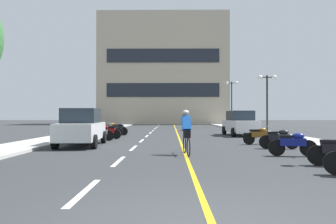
{
  "coord_description": "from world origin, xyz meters",
  "views": [
    {
      "loc": [
        -0.32,
        -4.0,
        1.49
      ],
      "look_at": [
        -0.48,
        16.88,
        1.71
      ],
      "focal_mm": 32.96,
      "sensor_mm": 36.0,
      "label": 1
    }
  ],
  "objects": [
    {
      "name": "lane_dash_8",
      "position": [
        -2.0,
        34.0,
        0.0
      ],
      "size": [
        0.14,
        2.2,
        0.01
      ],
      "primitive_type": "cube",
      "color": "silver",
      "rests_on": "ground"
    },
    {
      "name": "lane_dash_10",
      "position": [
        -2.0,
        42.0,
        0.0
      ],
      "size": [
        0.14,
        2.2,
        0.01
      ],
      "primitive_type": "cube",
      "color": "silver",
      "rests_on": "ground"
    },
    {
      "name": "motorcycle_7",
      "position": [
        -4.47,
        17.29,
        0.47
      ],
      "size": [
        1.7,
        0.6,
        0.92
      ],
      "color": "black",
      "rests_on": "ground"
    },
    {
      "name": "motorcycle_4",
      "position": [
        4.23,
        11.78,
        0.47
      ],
      "size": [
        1.69,
        0.62,
        0.92
      ],
      "color": "black",
      "rests_on": "ground"
    },
    {
      "name": "motorcycle_5",
      "position": [
        -4.47,
        13.95,
        0.47
      ],
      "size": [
        1.7,
        0.6,
        0.92
      ],
      "color": "black",
      "rests_on": "ground"
    },
    {
      "name": "ground_plane",
      "position": [
        0.0,
        21.0,
        0.0
      ],
      "size": [
        140.0,
        140.0,
        0.0
      ],
      "primitive_type": "plane",
      "color": "#2D3033"
    },
    {
      "name": "lane_dash_0",
      "position": [
        -2.0,
        2.0,
        0.0
      ],
      "size": [
        0.14,
        2.2,
        0.01
      ],
      "primitive_type": "cube",
      "color": "silver",
      "rests_on": "ground"
    },
    {
      "name": "lane_dash_7",
      "position": [
        -2.0,
        30.0,
        0.0
      ],
      "size": [
        0.14,
        2.2,
        0.01
      ],
      "primitive_type": "cube",
      "color": "silver",
      "rests_on": "ground"
    },
    {
      "name": "motorcycle_2",
      "position": [
        4.14,
        7.25,
        0.47
      ],
      "size": [
        1.69,
        0.6,
        0.92
      ],
      "color": "black",
      "rests_on": "ground"
    },
    {
      "name": "cyclist_rider",
      "position": [
        0.29,
        7.7,
        0.89
      ],
      "size": [
        0.43,
        1.77,
        1.71
      ],
      "color": "black",
      "rests_on": "ground"
    },
    {
      "name": "lane_dash_9",
      "position": [
        -2.0,
        38.0,
        0.0
      ],
      "size": [
        0.14,
        2.2,
        0.01
      ],
      "primitive_type": "cube",
      "color": "silver",
      "rests_on": "ground"
    },
    {
      "name": "parked_car_near",
      "position": [
        -4.64,
        10.97,
        0.92
      ],
      "size": [
        2.15,
        4.3,
        1.82
      ],
      "color": "black",
      "rests_on": "ground"
    },
    {
      "name": "curb_left",
      "position": [
        -7.2,
        24.0,
        0.06
      ],
      "size": [
        2.4,
        72.0,
        0.12
      ],
      "primitive_type": "cube",
      "color": "#A8A8A3",
      "rests_on": "ground"
    },
    {
      "name": "parked_car_mid",
      "position": [
        4.79,
        18.62,
        0.92
      ],
      "size": [
        2.1,
        4.29,
        1.82
      ],
      "color": "black",
      "rests_on": "ground"
    },
    {
      "name": "curb_right",
      "position": [
        7.2,
        24.0,
        0.06
      ],
      "size": [
        2.4,
        72.0,
        0.12
      ],
      "primitive_type": "cube",
      "color": "#A8A8A3",
      "rests_on": "ground"
    },
    {
      "name": "lane_dash_2",
      "position": [
        -2.0,
        10.0,
        0.0
      ],
      "size": [
        0.14,
        2.2,
        0.01
      ],
      "primitive_type": "cube",
      "color": "silver",
      "rests_on": "ground"
    },
    {
      "name": "motorcycle_9",
      "position": [
        -4.69,
        20.68,
        0.47
      ],
      "size": [
        1.69,
        0.62,
        0.92
      ],
      "color": "black",
      "rests_on": "ground"
    },
    {
      "name": "lane_dash_3",
      "position": [
        -2.0,
        14.0,
        0.0
      ],
      "size": [
        0.14,
        2.2,
        0.01
      ],
      "primitive_type": "cube",
      "color": "silver",
      "rests_on": "ground"
    },
    {
      "name": "lane_dash_6",
      "position": [
        -2.0,
        26.0,
        0.0
      ],
      "size": [
        0.14,
        2.2,
        0.01
      ],
      "primitive_type": "cube",
      "color": "silver",
      "rests_on": "ground"
    },
    {
      "name": "motorcycle_3",
      "position": [
        4.51,
        9.7,
        0.47
      ],
      "size": [
        1.69,
        0.61,
        0.92
      ],
      "color": "black",
      "rests_on": "ground"
    },
    {
      "name": "motorcycle_8",
      "position": [
        -4.3,
        19.02,
        0.47
      ],
      "size": [
        1.65,
        0.76,
        0.92
      ],
      "color": "black",
      "rests_on": "ground"
    },
    {
      "name": "street_lamp_mid",
      "position": [
        7.28,
        20.21,
        3.49
      ],
      "size": [
        1.46,
        0.36,
        4.53
      ],
      "color": "black",
      "rests_on": "curb_right"
    },
    {
      "name": "street_lamp_far",
      "position": [
        7.22,
        33.82,
        4.11
      ],
      "size": [
        1.46,
        0.36,
        5.51
      ],
      "color": "black",
      "rests_on": "curb_right"
    },
    {
      "name": "lane_dash_5",
      "position": [
        -2.0,
        22.0,
        0.0
      ],
      "size": [
        0.14,
        2.2,
        0.01
      ],
      "primitive_type": "cube",
      "color": "silver",
      "rests_on": "ground"
    },
    {
      "name": "centre_line_yellow",
      "position": [
        0.25,
        24.0,
        0.0
      ],
      "size": [
        0.12,
        66.0,
        0.01
      ],
      "primitive_type": "cube",
      "color": "gold",
      "rests_on": "ground"
    },
    {
      "name": "motorcycle_6",
      "position": [
        -4.26,
        15.42,
        0.47
      ],
      "size": [
        1.69,
        0.63,
        0.92
      ],
      "color": "black",
      "rests_on": "ground"
    },
    {
      "name": "office_building",
      "position": [
        -1.49,
        49.13,
        9.17
      ],
      "size": [
        21.36,
        8.37,
        18.35
      ],
      "color": "#BCAD93",
      "rests_on": "ground"
    },
    {
      "name": "lane_dash_11",
      "position": [
        -2.0,
        46.0,
        0.0
      ],
      "size": [
        0.14,
        2.2,
        0.01
      ],
      "primitive_type": "cube",
      "color": "silver",
      "rests_on": "ground"
    },
    {
      "name": "lane_dash_4",
      "position": [
        -2.0,
        18.0,
        0.0
      ],
      "size": [
        0.14,
        2.2,
        0.01
      ],
      "primitive_type": "cube",
      "color": "silver",
      "rests_on": "ground"
    },
    {
      "name": "lane_dash_1",
      "position": [
        -2.0,
        6.0,
        0.0
      ],
      "size": [
        0.14,
        2.2,
        0.01
      ],
      "primitive_type": "cube",
      "color": "silver",
      "rests_on": "ground"
    }
  ]
}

